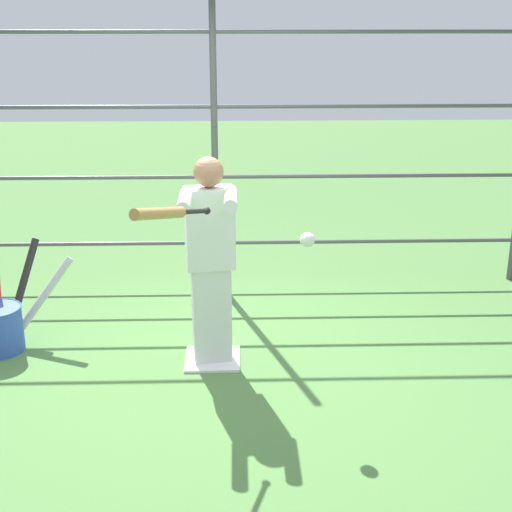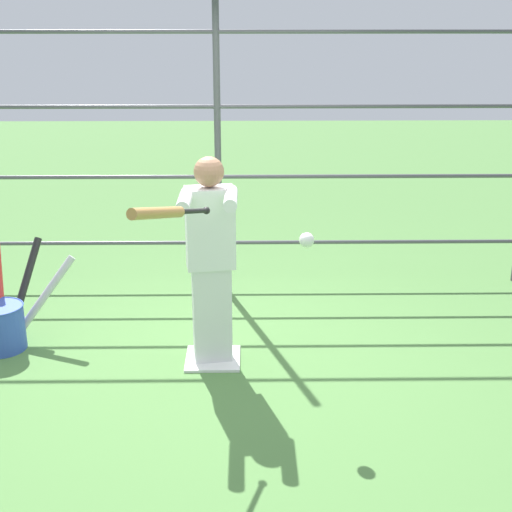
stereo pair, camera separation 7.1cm
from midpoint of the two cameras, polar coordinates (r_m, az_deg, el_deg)
ground_plane at (r=5.35m, az=-3.07°, el=-8.29°), size 24.00×24.00×0.00m
home_plate at (r=5.34m, az=-3.07°, el=-8.20°), size 0.40×0.40×0.02m
fence_backstop at (r=6.45m, az=-2.76°, el=9.08°), size 5.69×0.06×2.68m
batter at (r=5.01m, az=-3.24°, el=0.03°), size 0.39×0.55×1.52m
baseball_bat_swinging at (r=4.04m, az=-6.88°, el=3.47°), size 0.40×0.81×0.25m
softball_in_flight at (r=4.51m, az=4.53°, el=1.28°), size 0.10×0.10×0.10m
bat_bucket at (r=5.76m, az=-19.17°, el=-4.99°), size 0.74×0.75×0.75m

